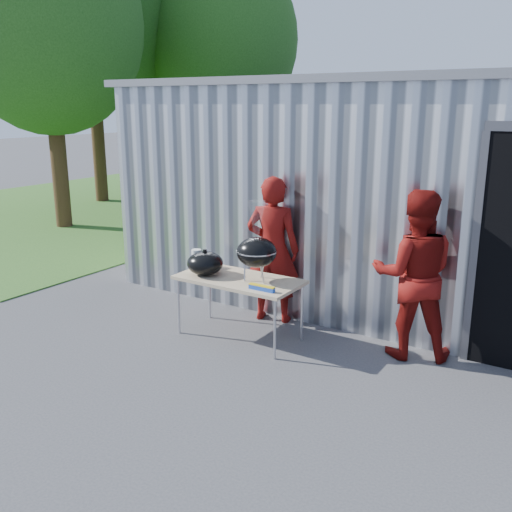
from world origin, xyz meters
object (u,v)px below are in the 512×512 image
Objects in this scene: person_cook at (273,250)px; person_bystander at (414,275)px; folding_table at (239,281)px; kettle_grill at (257,246)px.

person_cook reaches higher than person_bystander.
person_bystander reaches higher than folding_table.
kettle_grill is 0.75m from person_cook.
person_cook reaches higher than kettle_grill.
folding_table is at bearing -4.47° from person_bystander.
person_cook is 1.00× the size of person_bystander.
folding_table is 0.79× the size of person_bystander.
person_cook is at bearing -25.58° from person_bystander.
folding_table is 2.02m from person_bystander.
person_bystander is at bearing 19.26° from kettle_grill.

